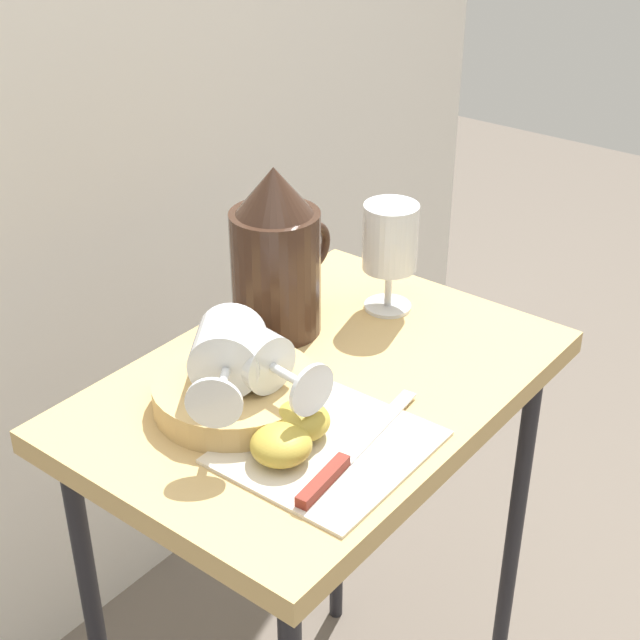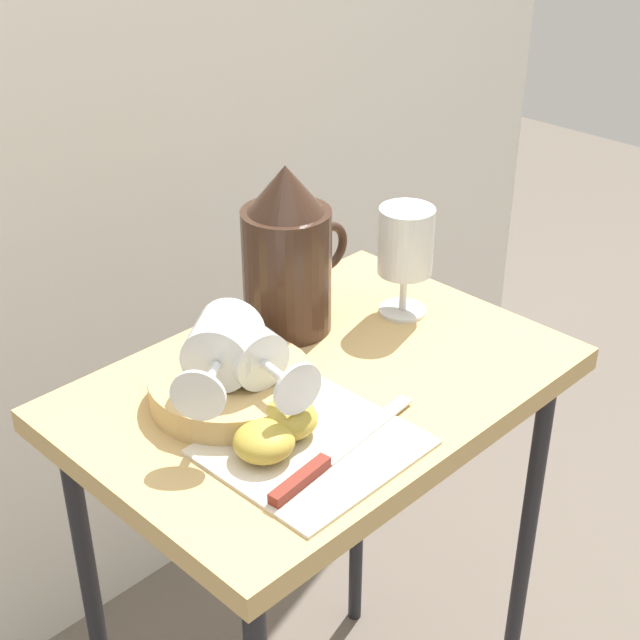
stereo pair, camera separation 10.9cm
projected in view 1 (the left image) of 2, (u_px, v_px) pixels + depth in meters
curtain_drape at (21, 130)px, 1.32m from camera, size 2.40×0.03×1.85m
table at (320, 432)px, 1.17m from camera, size 0.59×0.41×0.72m
linen_napkin at (327, 447)px, 1.01m from camera, size 0.21×0.19×0.00m
basket_tray at (236, 392)px, 1.07m from camera, size 0.19×0.19×0.03m
pitcher at (276, 267)px, 1.19m from camera, size 0.17×0.11×0.22m
wine_glass_upright at (390, 243)px, 1.23m from camera, size 0.07×0.07×0.15m
wine_glass_tipped_near at (228, 353)px, 1.04m from camera, size 0.16×0.14×0.08m
wine_glass_tipped_far at (251, 354)px, 1.05m from camera, size 0.08×0.16×0.07m
apple_half_left at (281, 445)px, 0.98m from camera, size 0.07×0.07×0.04m
apple_half_right at (300, 421)px, 1.02m from camera, size 0.07×0.07×0.04m
knife at (343, 461)px, 0.98m from camera, size 0.24×0.04×0.01m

